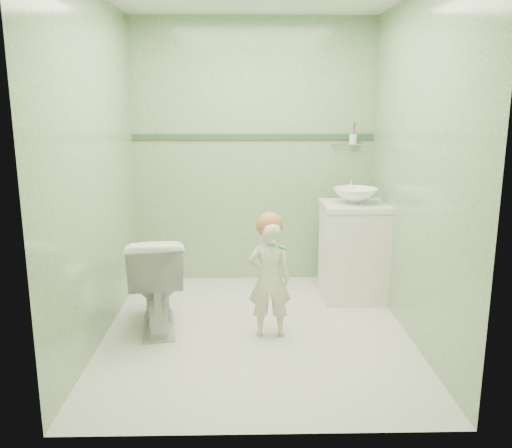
{
  "coord_description": "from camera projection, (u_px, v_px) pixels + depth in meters",
  "views": [
    {
      "loc": [
        -0.08,
        -3.64,
        1.63
      ],
      "look_at": [
        0.0,
        0.15,
        0.78
      ],
      "focal_mm": 37.21,
      "sensor_mm": 36.0,
      "label": 1
    }
  ],
  "objects": [
    {
      "name": "teal_toothbrush",
      "position": [
        282.0,
        248.0,
        3.58
      ],
      "size": [
        0.11,
        0.13,
        0.08
      ],
      "color": "#0B7F56",
      "rests_on": "toddler"
    },
    {
      "name": "ground",
      "position": [
        256.0,
        332.0,
        3.91
      ],
      "size": [
        2.5,
        2.5,
        0.0
      ],
      "primitive_type": "plane",
      "color": "beige",
      "rests_on": "ground"
    },
    {
      "name": "cup_holder",
      "position": [
        352.0,
        139.0,
        4.79
      ],
      "size": [
        0.26,
        0.07,
        0.21
      ],
      "color": "silver",
      "rests_on": "room_shell"
    },
    {
      "name": "vanity",
      "position": [
        353.0,
        253.0,
        4.52
      ],
      "size": [
        0.52,
        0.5,
        0.8
      ],
      "primitive_type": "cube",
      "color": "silver",
      "rests_on": "ground"
    },
    {
      "name": "basin",
      "position": [
        355.0,
        196.0,
        4.41
      ],
      "size": [
        0.37,
        0.37,
        0.13
      ],
      "primitive_type": "imported",
      "color": "white",
      "rests_on": "counter"
    },
    {
      "name": "trim_stripe",
      "position": [
        253.0,
        137.0,
        4.82
      ],
      "size": [
        2.2,
        0.02,
        0.05
      ],
      "primitive_type": "cube",
      "color": "#325536",
      "rests_on": "room_shell"
    },
    {
      "name": "toddler",
      "position": [
        269.0,
        279.0,
        3.76
      ],
      "size": [
        0.31,
        0.21,
        0.85
      ],
      "primitive_type": "imported",
      "rotation": [
        0.0,
        0.0,
        3.15
      ],
      "color": "beige",
      "rests_on": "ground"
    },
    {
      "name": "toilet",
      "position": [
        156.0,
        282.0,
        3.91
      ],
      "size": [
        0.51,
        0.76,
        0.72
      ],
      "primitive_type": "imported",
      "rotation": [
        0.0,
        0.0,
        3.31
      ],
      "color": "white",
      "rests_on": "ground"
    },
    {
      "name": "hair_cap",
      "position": [
        270.0,
        225.0,
        3.7
      ],
      "size": [
        0.19,
        0.19,
        0.19
      ],
      "primitive_type": "sphere",
      "color": "#AC6940",
      "rests_on": "toddler"
    },
    {
      "name": "counter",
      "position": [
        355.0,
        206.0,
        4.43
      ],
      "size": [
        0.54,
        0.52,
        0.04
      ],
      "primitive_type": "cube",
      "color": "white",
      "rests_on": "vanity"
    },
    {
      "name": "faucet",
      "position": [
        351.0,
        183.0,
        4.57
      ],
      "size": [
        0.03,
        0.13,
        0.18
      ],
      "color": "silver",
      "rests_on": "counter"
    },
    {
      "name": "room_shell",
      "position": [
        256.0,
        169.0,
        3.64
      ],
      "size": [
        2.5,
        2.54,
        2.4
      ],
      "color": "#7BA373",
      "rests_on": "ground"
    }
  ]
}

